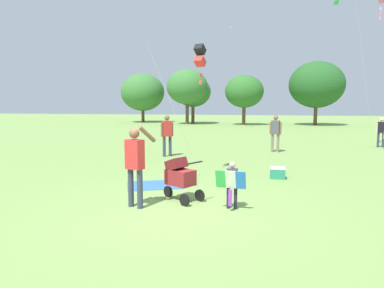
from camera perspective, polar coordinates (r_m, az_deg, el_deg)
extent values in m
plane|color=#75994C|center=(7.53, -2.53, -10.94)|extent=(120.00, 120.00, 0.00)
cylinder|color=brown|center=(41.78, -8.11, 4.61)|extent=(0.36, 0.36, 1.50)
ellipsoid|color=#387033|center=(41.77, -8.18, 8.48)|extent=(5.19, 4.67, 4.41)
cylinder|color=brown|center=(37.65, -0.80, 5.02)|extent=(0.36, 0.36, 2.25)
ellipsoid|color=#387033|center=(37.67, -0.81, 9.44)|extent=(4.46, 4.01, 3.79)
cylinder|color=brown|center=(39.11, 0.15, 4.86)|extent=(0.36, 0.36, 1.96)
ellipsoid|color=#387033|center=(39.11, 0.15, 8.66)|extent=(4.02, 3.62, 3.42)
cylinder|color=brown|center=(36.61, 8.57, 4.62)|extent=(0.36, 0.36, 1.91)
ellipsoid|color=#2D6628|center=(36.60, 8.64, 8.62)|extent=(4.01, 3.61, 3.41)
cylinder|color=brown|center=(37.87, 19.75, 4.39)|extent=(0.36, 0.36, 1.94)
ellipsoid|color=#235623|center=(37.90, 19.94, 9.23)|extent=(5.57, 5.01, 4.73)
cylinder|color=#232328|center=(7.61, 7.22, -8.79)|extent=(0.07, 0.07, 0.51)
cylinder|color=#232328|center=(7.63, 6.02, -8.71)|extent=(0.07, 0.07, 0.51)
cube|color=#4C4C56|center=(7.51, 6.67, -5.45)|extent=(0.24, 0.16, 0.38)
cylinder|color=beige|center=(7.49, 7.72, -5.71)|extent=(0.06, 0.06, 0.34)
cylinder|color=beige|center=(7.54, 5.62, -5.60)|extent=(0.06, 0.06, 0.34)
sphere|color=beige|center=(7.46, 6.70, -3.42)|extent=(0.13, 0.13, 0.13)
cube|color=blue|center=(7.31, 8.06, -5.97)|extent=(0.23, 0.17, 0.40)
cube|color=white|center=(7.34, 6.41, -5.88)|extent=(0.23, 0.17, 0.40)
cube|color=green|center=(7.39, 4.77, -5.79)|extent=(0.23, 0.17, 0.40)
cube|color=purple|center=(7.42, 6.34, -8.82)|extent=(0.08, 0.02, 0.36)
cylinder|color=#33384C|center=(7.82, -10.09, -7.08)|extent=(0.13, 0.13, 0.86)
cylinder|color=#33384C|center=(7.64, -8.61, -7.38)|extent=(0.13, 0.13, 0.86)
cube|color=red|center=(7.58, -9.47, -1.69)|extent=(0.44, 0.36, 0.65)
cylinder|color=brown|center=(7.75, -10.74, -1.87)|extent=(0.09, 0.09, 0.57)
cylinder|color=brown|center=(7.48, -7.46, 1.66)|extent=(0.29, 0.52, 0.41)
sphere|color=brown|center=(7.53, -9.54, 1.76)|extent=(0.22, 0.22, 0.22)
cylinder|color=black|center=(8.51, -3.98, -7.86)|extent=(0.26, 0.18, 0.28)
cylinder|color=black|center=(7.79, -1.26, -9.24)|extent=(0.26, 0.18, 0.28)
cylinder|color=black|center=(8.16, 1.29, -8.50)|extent=(0.26, 0.18, 0.28)
cube|color=maroon|center=(8.12, -1.95, -5.52)|extent=(0.78, 0.71, 0.36)
cube|color=maroon|center=(8.15, -2.60, -3.33)|extent=(0.57, 0.57, 0.35)
cylinder|color=black|center=(7.74, 0.48, -3.12)|extent=(0.28, 0.43, 0.04)
cube|color=black|center=(11.17, 1.32, 15.38)|extent=(0.39, 0.43, 0.34)
cube|color=red|center=(11.12, 1.32, 13.52)|extent=(0.39, 0.43, 0.34)
cube|color=red|center=(11.06, 1.54, 11.32)|extent=(0.09, 0.07, 0.14)
cube|color=red|center=(11.05, 1.41, 10.18)|extent=(0.09, 0.07, 0.14)
cylinder|color=silver|center=(9.29, -2.24, 3.70)|extent=(0.54, 3.72, 3.59)
cube|color=pink|center=(20.15, 28.94, 20.18)|extent=(0.39, 0.40, 0.32)
cube|color=pink|center=(20.08, 28.76, 19.03)|extent=(0.09, 0.08, 0.14)
cube|color=pink|center=(20.02, 28.76, 18.42)|extent=(0.08, 0.07, 0.14)
cube|color=pink|center=(19.99, 28.68, 17.80)|extent=(0.07, 0.05, 0.14)
cylinder|color=silver|center=(17.39, 26.62, 10.43)|extent=(2.28, 3.90, 7.23)
cube|color=pink|center=(30.91, 6.36, 18.58)|extent=(0.40, 0.48, 0.34)
cube|color=green|center=(37.03, 22.80, 20.80)|extent=(0.47, 0.45, 0.32)
cylinder|color=#7F705B|center=(16.62, 13.15, 0.16)|extent=(0.12, 0.12, 0.85)
cylinder|color=#7F705B|center=(16.56, 14.04, 0.11)|extent=(0.12, 0.12, 0.85)
cube|color=#4C4C56|center=(16.52, 13.66, 2.70)|extent=(0.42, 0.33, 0.64)
cylinder|color=brown|center=(16.58, 12.88, 2.58)|extent=(0.09, 0.09, 0.57)
cylinder|color=brown|center=(16.47, 14.44, 2.51)|extent=(0.09, 0.09, 0.57)
sphere|color=brown|center=(16.50, 13.71, 4.25)|extent=(0.22, 0.22, 0.22)
cylinder|color=#33384C|center=(20.37, 28.44, 0.58)|extent=(0.11, 0.11, 0.76)
cylinder|color=#33384C|center=(20.44, 29.08, 0.56)|extent=(0.11, 0.11, 0.76)
cube|color=black|center=(20.35, 28.86, 2.43)|extent=(0.34, 0.22, 0.57)
cylinder|color=beige|center=(20.30, 28.30, 2.34)|extent=(0.08, 0.08, 0.50)
sphere|color=beige|center=(20.33, 28.93, 3.55)|extent=(0.20, 0.20, 0.20)
cylinder|color=#33384C|center=(14.94, -3.64, -0.35)|extent=(0.13, 0.13, 0.87)
cylinder|color=#33384C|center=(14.84, -4.63, -0.41)|extent=(0.13, 0.13, 0.87)
cube|color=red|center=(14.82, -4.16, 2.56)|extent=(0.45, 0.42, 0.66)
cylinder|color=brown|center=(14.91, -3.30, 2.41)|extent=(0.09, 0.09, 0.58)
cylinder|color=brown|center=(14.74, -5.02, 2.35)|extent=(0.09, 0.09, 0.58)
sphere|color=brown|center=(14.79, -4.17, 4.35)|extent=(0.23, 0.23, 0.23)
cylinder|color=tan|center=(19.53, 29.23, 1.29)|extent=(0.06, 0.06, 0.36)
cube|color=#3366B2|center=(9.76, -6.23, -6.77)|extent=(1.80, 1.59, 0.02)
cube|color=#288466|center=(10.86, 13.99, -4.79)|extent=(0.44, 0.32, 0.30)
cube|color=white|center=(10.83, 14.01, -3.88)|extent=(0.45, 0.33, 0.05)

